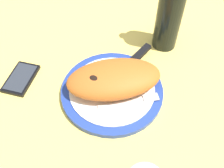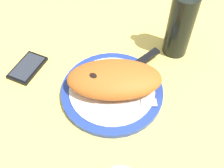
{
  "view_description": "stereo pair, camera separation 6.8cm",
  "coord_description": "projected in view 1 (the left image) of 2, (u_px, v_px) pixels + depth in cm",
  "views": [
    {
      "loc": [
        -17.2,
        -38.29,
        57.24
      ],
      "look_at": [
        0.0,
        0.0,
        3.86
      ],
      "focal_mm": 42.08,
      "sensor_mm": 36.0,
      "label": 1
    },
    {
      "loc": [
        -10.81,
        -40.56,
        57.24
      ],
      "look_at": [
        0.0,
        0.0,
        3.86
      ],
      "focal_mm": 42.08,
      "sensor_mm": 36.0,
      "label": 2
    }
  ],
  "objects": [
    {
      "name": "fork",
      "position": [
        135.0,
        101.0,
        0.67
      ],
      "size": [
        15.7,
        4.8,
        0.4
      ],
      "color": "silver",
      "rests_on": "plate"
    },
    {
      "name": "calzone",
      "position": [
        114.0,
        79.0,
        0.68
      ],
      "size": [
        26.99,
        18.73,
        6.27
      ],
      "color": "#C16023",
      "rests_on": "plate"
    },
    {
      "name": "plate",
      "position": [
        112.0,
        91.0,
        0.7
      ],
      "size": [
        27.25,
        27.25,
        1.86
      ],
      "color": "#233D99",
      "rests_on": "ground_plane"
    },
    {
      "name": "ground_plane",
      "position": [
        112.0,
        96.0,
        0.72
      ],
      "size": [
        150.0,
        150.0,
        3.0
      ],
      "primitive_type": "cube",
      "color": "#EACC60"
    },
    {
      "name": "knife",
      "position": [
        132.0,
        61.0,
        0.75
      ],
      "size": [
        22.19,
        12.26,
        1.2
      ],
      "color": "silver",
      "rests_on": "plate"
    },
    {
      "name": "wine_bottle",
      "position": [
        169.0,
        15.0,
        0.74
      ],
      "size": [
        7.39,
        7.39,
        26.92
      ],
      "color": "black",
      "rests_on": "ground_plane"
    },
    {
      "name": "smartphone",
      "position": [
        21.0,
        78.0,
        0.73
      ],
      "size": [
        12.27,
        12.91,
        1.16
      ],
      "color": "black",
      "rests_on": "ground_plane"
    }
  ]
}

